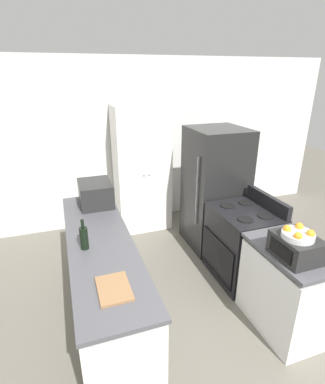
# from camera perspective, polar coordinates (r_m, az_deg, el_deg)

# --- Properties ---
(wall_back) EXTENTS (7.00, 0.06, 2.60)m
(wall_back) POSITION_cam_1_polar(r_m,az_deg,el_deg) (4.85, -5.92, 9.08)
(wall_back) COLOR silver
(wall_back) RESTS_ON ground_plane
(counter_left) EXTENTS (0.60, 2.31, 0.88)m
(counter_left) POSITION_cam_1_polar(r_m,az_deg,el_deg) (3.20, -11.25, -15.88)
(counter_left) COLOR silver
(counter_left) RESTS_ON ground_plane
(counter_right) EXTENTS (0.60, 0.83, 0.88)m
(counter_right) POSITION_cam_1_polar(r_m,az_deg,el_deg) (3.26, 22.78, -16.71)
(counter_right) COLOR silver
(counter_right) RESTS_ON ground_plane
(pantry_cabinet) EXTENTS (0.82, 0.57, 1.94)m
(pantry_cabinet) POSITION_cam_1_polar(r_m,az_deg,el_deg) (4.65, -3.98, 4.35)
(pantry_cabinet) COLOR white
(pantry_cabinet) RESTS_ON ground_plane
(stove) EXTENTS (0.66, 0.78, 1.04)m
(stove) POSITION_cam_1_polar(r_m,az_deg,el_deg) (3.77, 14.90, -9.47)
(stove) COLOR black
(stove) RESTS_ON ground_plane
(refrigerator) EXTENTS (0.74, 0.76, 1.69)m
(refrigerator) POSITION_cam_1_polar(r_m,az_deg,el_deg) (4.24, 9.88, 0.53)
(refrigerator) COLOR black
(refrigerator) RESTS_ON ground_plane
(microwave) EXTENTS (0.38, 0.48, 0.28)m
(microwave) POSITION_cam_1_polar(r_m,az_deg,el_deg) (3.66, -12.60, -0.26)
(microwave) COLOR black
(microwave) RESTS_ON counter_left
(wine_bottle) EXTENTS (0.07, 0.07, 0.29)m
(wine_bottle) POSITION_cam_1_polar(r_m,az_deg,el_deg) (2.79, -14.73, -8.39)
(wine_bottle) COLOR black
(wine_bottle) RESTS_ON counter_left
(toaster_oven) EXTENTS (0.32, 0.38, 0.21)m
(toaster_oven) POSITION_cam_1_polar(r_m,az_deg,el_deg) (2.82, 24.04, -9.59)
(toaster_oven) COLOR black
(toaster_oven) RESTS_ON counter_right
(fruit_bowl) EXTENTS (0.26, 0.26, 0.10)m
(fruit_bowl) POSITION_cam_1_polar(r_m,az_deg,el_deg) (2.73, 24.42, -7.32)
(fruit_bowl) COLOR silver
(fruit_bowl) RESTS_ON toaster_oven
(cutting_board) EXTENTS (0.24, 0.33, 0.02)m
(cutting_board) POSITION_cam_1_polar(r_m,az_deg,el_deg) (2.33, -9.25, -17.68)
(cutting_board) COLOR #8E6642
(cutting_board) RESTS_ON counter_left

